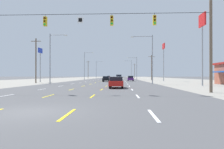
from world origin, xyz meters
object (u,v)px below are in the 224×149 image
object	(u,v)px
hatchback_inner_left_far	(109,77)
sedan_center_turn_near	(106,79)
sedan_inner_right_nearest	(116,82)
streetlight_left_row_0	(52,55)
streetlight_right_row_1	(136,67)
hatchback_far_right_mid	(130,78)
streetlight_right_row_0	(150,55)
pole_sign_left_row_1	(40,56)
streetlight_left_row_2	(97,68)
streetlight_right_row_2	(131,68)
pole_sign_right_row_1	(164,52)
pole_sign_right_row_0	(202,30)
suv_inner_right_midfar	(119,77)
streetlight_left_row_1	(85,64)

from	to	relation	value
hatchback_inner_left_far	sedan_center_turn_near	bearing A→B (deg)	-87.23
sedan_inner_right_nearest	sedan_center_turn_near	bearing A→B (deg)	96.81
streetlight_left_row_0	streetlight_right_row_1	distance (m)	43.12
hatchback_far_right_mid	streetlight_right_row_0	size ratio (longest dim) A/B	0.41
pole_sign_left_row_1	streetlight_left_row_2	size ratio (longest dim) A/B	0.85
hatchback_far_right_mid	streetlight_right_row_2	distance (m)	56.29
hatchback_far_right_mid	streetlight_left_row_2	xyz separation A→B (m)	(-16.64, 55.98, 4.97)
hatchback_far_right_mid	streetlight_right_row_2	size ratio (longest dim) A/B	0.37
pole_sign_right_row_1	pole_sign_right_row_0	bearing A→B (deg)	-89.35
streetlight_left_row_2	streetlight_right_row_2	xyz separation A→B (m)	(19.44, 0.00, 0.29)
sedan_inner_right_nearest	streetlight_right_row_1	bearing A→B (deg)	82.93
sedan_center_turn_near	hatchback_far_right_mid	xyz separation A→B (m)	(6.80, 6.69, 0.03)
pole_sign_left_row_1	streetlight_right_row_1	xyz separation A→B (m)	(25.99, 28.32, -1.35)
pole_sign_left_row_1	pole_sign_right_row_0	world-z (taller)	pole_sign_right_row_0
hatchback_far_right_mid	sedan_inner_right_nearest	bearing A→B (deg)	-95.87
suv_inner_right_midfar	pole_sign_right_row_1	xyz separation A→B (m)	(13.19, -13.50, 7.46)
sedan_inner_right_nearest	sedan_center_turn_near	size ratio (longest dim) A/B	1.00
streetlight_left_row_2	streetlight_right_row_2	world-z (taller)	streetlight_right_row_2
streetlight_right_row_0	streetlight_right_row_2	distance (m)	76.78
hatchback_inner_left_far	pole_sign_right_row_1	bearing A→B (deg)	-72.93
streetlight_left_row_0	pole_sign_left_row_1	bearing A→B (deg)	122.32
pole_sign_left_row_1	streetlight_left_row_0	size ratio (longest dim) A/B	0.85
pole_sign_right_row_1	streetlight_left_row_0	bearing A→B (deg)	-142.91
streetlight_right_row_2	suv_inner_right_midfar	bearing A→B (deg)	-98.36
streetlight_left_row_0	hatchback_inner_left_far	bearing A→B (deg)	85.59
sedan_center_turn_near	suv_inner_right_midfar	world-z (taller)	suv_inner_right_midfar
hatchback_inner_left_far	streetlight_left_row_2	world-z (taller)	streetlight_left_row_2
pole_sign_right_row_0	streetlight_right_row_2	bearing A→B (deg)	94.84
hatchback_inner_left_far	streetlight_right_row_1	bearing A→B (deg)	-74.13
pole_sign_left_row_1	hatchback_far_right_mid	bearing A→B (deg)	24.92
pole_sign_left_row_1	streetlight_right_row_1	world-z (taller)	streetlight_right_row_1
hatchback_inner_left_far	pole_sign_right_row_1	xyz separation A→B (m)	(19.83, -64.57, 7.70)
pole_sign_right_row_0	streetlight_left_row_1	bearing A→B (deg)	120.21
suv_inner_right_midfar	hatchback_inner_left_far	distance (m)	51.50
streetlight_left_row_0	pole_sign_right_row_1	bearing A→B (deg)	37.09
sedan_inner_right_nearest	streetlight_right_row_2	distance (m)	90.56
pole_sign_right_row_0	sedan_center_turn_near	bearing A→B (deg)	127.92
hatchback_far_right_mid	suv_inner_right_midfar	distance (m)	13.11
streetlight_left_row_2	streetlight_right_row_2	distance (m)	19.45
sedan_center_turn_near	streetlight_left_row_0	xyz separation A→B (m)	(-9.91, -14.12, 4.94)
hatchback_inner_left_far	streetlight_left_row_0	world-z (taller)	streetlight_left_row_0
pole_sign_right_row_0	streetlight_right_row_0	xyz separation A→B (m)	(-7.12, 7.36, -3.23)
hatchback_far_right_mid	streetlight_right_row_1	world-z (taller)	streetlight_right_row_1
streetlight_right_row_0	streetlight_right_row_2	bearing A→B (deg)	90.01
hatchback_far_right_mid	hatchback_inner_left_far	size ratio (longest dim) A/B	1.00
hatchback_far_right_mid	streetlight_left_row_1	xyz separation A→B (m)	(-16.71, 17.59, 5.37)
streetlight_right_row_0	streetlight_right_row_1	distance (m)	38.39
sedan_center_turn_near	hatchback_far_right_mid	world-z (taller)	hatchback_far_right_mid
pole_sign_left_row_1	streetlight_left_row_0	distance (m)	11.94
hatchback_far_right_mid	suv_inner_right_midfar	size ratio (longest dim) A/B	0.80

